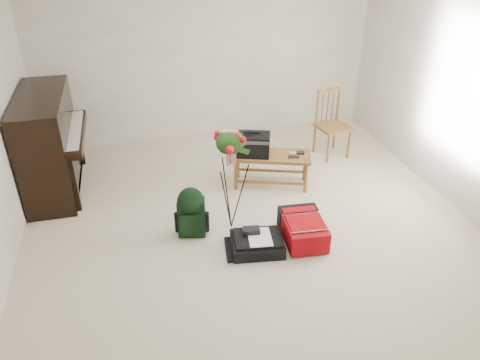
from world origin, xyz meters
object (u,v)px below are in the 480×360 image
object	(u,v)px
dining_chair	(332,125)
flower_stand	(231,181)
red_suitcase	(302,227)
bench	(259,150)
green_backpack	(191,210)
piano	(50,146)
black_duffel	(257,243)

from	to	relation	value
dining_chair	flower_stand	size ratio (longest dim) A/B	0.77
red_suitcase	dining_chair	bearing A→B (deg)	62.77
bench	green_backpack	xyz separation A→B (m)	(-0.99, -0.81, -0.21)
piano	dining_chair	xyz separation A→B (m)	(3.78, 0.04, -0.13)
bench	black_duffel	world-z (taller)	bench
black_duffel	flower_stand	world-z (taller)	flower_stand
bench	flower_stand	world-z (taller)	flower_stand
green_backpack	flower_stand	bearing A→B (deg)	16.44
black_duffel	green_backpack	world-z (taller)	green_backpack
piano	red_suitcase	size ratio (longest dim) A/B	2.32
green_backpack	piano	bearing A→B (deg)	149.74
dining_chair	piano	bearing A→B (deg)	169.53
piano	black_duffel	world-z (taller)	piano
bench	red_suitcase	bearing A→B (deg)	-63.32
dining_chair	flower_stand	bearing A→B (deg)	-153.02
black_duffel	dining_chair	bearing A→B (deg)	56.51
black_duffel	flower_stand	size ratio (longest dim) A/B	0.48
dining_chair	red_suitcase	xyz separation A→B (m)	(-1.11, -1.79, -0.32)
bench	flower_stand	size ratio (longest dim) A/B	0.85
black_duffel	piano	bearing A→B (deg)	146.93
piano	green_backpack	xyz separation A→B (m)	(1.53, -1.41, -0.28)
dining_chair	flower_stand	distance (m)	2.30
green_backpack	flower_stand	xyz separation A→B (m)	(0.45, 0.03, 0.28)
dining_chair	red_suitcase	world-z (taller)	dining_chair
dining_chair	green_backpack	bearing A→B (deg)	-158.40
dining_chair	green_backpack	size ratio (longest dim) A/B	1.64
dining_chair	green_backpack	distance (m)	2.69
bench	flower_stand	bearing A→B (deg)	-106.25
piano	black_duffel	bearing A→B (deg)	-40.55
piano	red_suitcase	world-z (taller)	piano
piano	flower_stand	xyz separation A→B (m)	(1.97, -1.38, 0.00)
dining_chair	black_duffel	distance (m)	2.52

